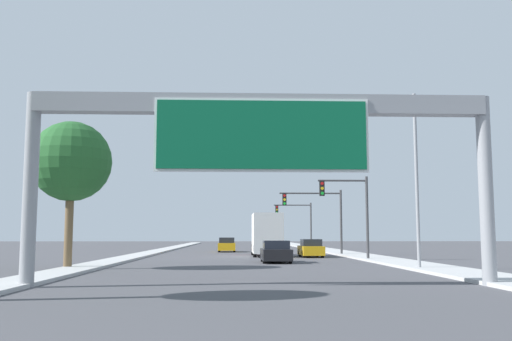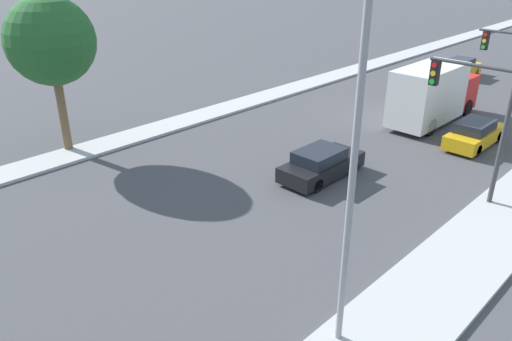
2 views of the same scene
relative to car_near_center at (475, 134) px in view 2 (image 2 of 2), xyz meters
The scene contains 8 objects.
median_strip_left 21.36m from the car_near_center, 131.88° to the left, with size 2.00×120.00×0.15m.
car_near_center is the anchor object (origin of this frame).
car_near_right 9.60m from the car_near_center, 111.38° to the right, with size 1.85×4.44×1.44m.
car_mid_right 15.65m from the car_near_center, 116.57° to the left, with size 1.79×4.21×1.51m.
truck_box_primary 4.13m from the car_near_center, 151.66° to the left, with size 2.39×7.53×3.55m.
traffic_light_near_intersection 7.26m from the car_near_center, 70.86° to the right, with size 3.60×0.32×5.97m.
palm_tree_background 22.31m from the car_near_center, 133.77° to the right, with size 4.32×4.32×7.91m.
street_lamp_right 17.95m from the car_near_center, 79.87° to the right, with size 2.65×0.28×9.32m.
Camera 2 is at (14.40, 17.85, 10.22)m, focal length 35.00 mm.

